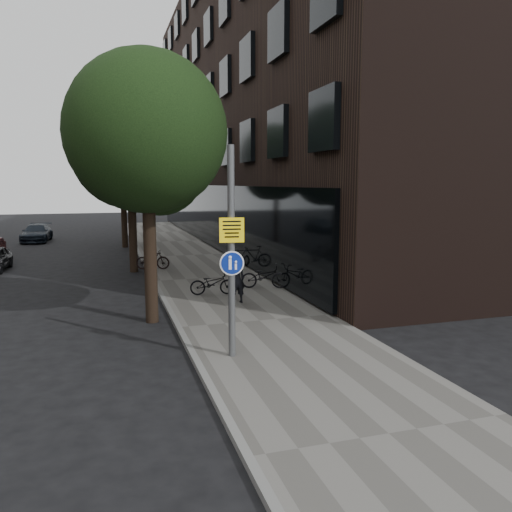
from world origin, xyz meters
name	(u,v)px	position (x,y,z in m)	size (l,w,h in m)	color
ground	(294,367)	(0.00, 0.00, 0.00)	(120.00, 120.00, 0.00)	black
sidewalk	(210,279)	(0.25, 10.00, 0.06)	(4.50, 60.00, 0.12)	#66635E
curb_edge	(154,282)	(-2.00, 10.00, 0.07)	(0.15, 60.00, 0.13)	slate
building_right_dark_brick	(294,105)	(8.50, 22.00, 9.00)	(12.00, 40.00, 18.00)	black
street_tree_near	(149,140)	(-2.53, 4.64, 5.11)	(4.40, 4.40, 7.50)	black
street_tree_mid	(131,156)	(-2.53, 13.14, 5.11)	(5.00, 5.00, 7.80)	black
street_tree_far	(123,163)	(-2.53, 22.14, 5.11)	(5.00, 5.00, 7.80)	black
signpost	(231,252)	(-1.19, 0.77, 2.45)	(0.53, 0.15, 4.62)	#595B5E
pedestrian	(237,279)	(0.17, 5.53, 0.89)	(0.56, 0.37, 1.53)	black
parked_bike_facade_near	(264,276)	(1.73, 7.45, 0.56)	(0.58, 1.68, 0.88)	black
parked_bike_facade_far	(239,257)	(2.00, 11.93, 0.61)	(0.46, 1.63, 0.98)	black
parked_bike_curb_near	(213,283)	(-0.32, 6.91, 0.53)	(0.54, 1.55, 0.81)	black
parked_bike_curb_far	(153,259)	(-1.80, 12.69, 0.57)	(0.42, 1.49, 0.90)	black
parked_car_far	(37,233)	(-8.18, 26.86, 0.59)	(1.65, 4.05, 1.17)	black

